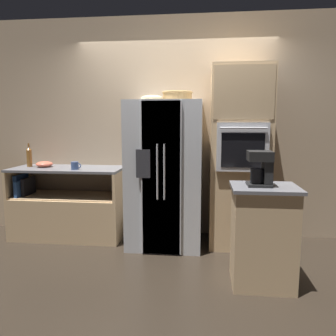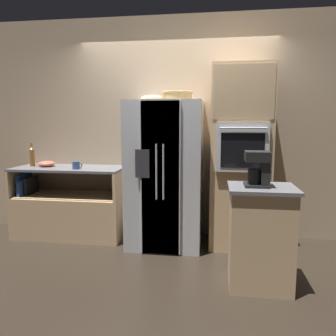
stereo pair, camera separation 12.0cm
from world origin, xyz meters
name	(u,v)px [view 1 (the left image)]	position (x,y,z in m)	size (l,w,h in m)	color
ground_plane	(172,244)	(0.00, 0.00, 0.00)	(20.00, 20.00, 0.00)	black
wall_back	(176,128)	(0.00, 0.47, 1.40)	(12.00, 0.06, 2.80)	tan
counter_left	(69,212)	(-1.36, 0.14, 0.32)	(1.40, 0.61, 0.90)	tan
refrigerator	(165,174)	(-0.08, 0.04, 0.86)	(0.86, 0.82, 1.72)	silver
wall_oven	(239,158)	(0.79, 0.12, 1.06)	(0.68, 0.70, 2.11)	tan
island_counter	(263,235)	(0.91, -0.89, 0.46)	(0.58, 0.50, 0.92)	tan
wicker_basket	(177,96)	(0.06, 0.05, 1.78)	(0.35, 0.35, 0.11)	tan
fruit_bowl	(152,98)	(-0.23, -0.01, 1.75)	(0.25, 0.25, 0.07)	beige
bottle_tall	(29,157)	(-1.87, 0.17, 1.03)	(0.07, 0.07, 0.30)	brown
mug	(75,166)	(-1.19, -0.01, 0.95)	(0.13, 0.09, 0.09)	#384C7A
mixing_bowl	(44,164)	(-1.67, 0.16, 0.94)	(0.21, 0.21, 0.07)	#DB664C
coffee_maker	(262,167)	(0.88, -0.89, 1.08)	(0.21, 0.21, 0.31)	black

